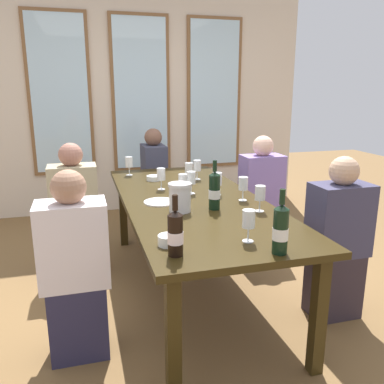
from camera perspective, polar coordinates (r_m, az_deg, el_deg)
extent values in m
plane|color=brown|center=(3.24, -0.04, -13.61)|extent=(12.00, 12.00, 0.00)
cube|color=beige|center=(5.17, -7.33, 13.52)|extent=(4.19, 0.06, 2.90)
cube|color=brown|center=(5.07, -18.20, 12.92)|extent=(0.72, 0.03, 1.88)
cube|color=silver|center=(5.06, -18.20, 12.91)|extent=(0.64, 0.01, 1.80)
cube|color=brown|center=(5.13, -7.26, 13.51)|extent=(0.72, 0.03, 1.88)
cube|color=silver|center=(5.11, -7.23, 13.51)|extent=(0.64, 0.01, 1.80)
cube|color=brown|center=(5.36, 3.13, 13.64)|extent=(0.72, 0.03, 1.88)
cube|color=silver|center=(5.34, 3.19, 13.64)|extent=(0.64, 0.01, 1.80)
cube|color=#30240D|center=(2.97, -0.04, -1.27)|extent=(0.99, 2.37, 0.04)
cube|color=#30240D|center=(2.07, -2.67, -20.15)|extent=(0.07, 0.07, 0.70)
cube|color=#30240D|center=(2.35, 17.47, -16.29)|extent=(0.07, 0.07, 0.70)
cube|color=#30240D|center=(4.04, -9.73, -2.68)|extent=(0.07, 0.07, 0.70)
cube|color=#30240D|center=(4.19, 1.18, -1.84)|extent=(0.07, 0.07, 0.70)
cylinder|color=white|center=(2.86, -4.53, -1.42)|extent=(0.23, 0.23, 0.01)
cylinder|color=silver|center=(2.63, -1.72, -0.98)|extent=(0.14, 0.14, 0.17)
cylinder|color=silver|center=(2.61, -1.73, 1.03)|extent=(0.16, 0.16, 0.02)
cylinder|color=black|center=(2.68, 3.20, -0.05)|extent=(0.08, 0.07, 0.23)
cone|color=black|center=(2.65, 3.24, 2.64)|extent=(0.08, 0.07, 0.02)
cylinder|color=black|center=(2.64, 3.25, 3.69)|extent=(0.03, 0.03, 0.08)
cylinder|color=silver|center=(2.68, 3.20, -0.29)|extent=(0.08, 0.08, 0.06)
cylinder|color=black|center=(2.01, 12.40, -5.48)|extent=(0.08, 0.08, 0.23)
cone|color=black|center=(1.97, 12.60, -2.07)|extent=(0.08, 0.08, 0.02)
cylinder|color=black|center=(1.96, 12.68, -0.68)|extent=(0.03, 0.03, 0.08)
cylinder|color=silver|center=(2.01, 12.39, -5.79)|extent=(0.08, 0.08, 0.06)
cylinder|color=black|center=(1.94, -2.37, -6.16)|extent=(0.07, 0.08, 0.20)
cone|color=black|center=(1.91, -2.40, -2.96)|extent=(0.07, 0.08, 0.02)
cylinder|color=black|center=(1.89, -2.42, -1.53)|extent=(0.03, 0.03, 0.08)
cylinder|color=white|center=(1.95, -2.36, -6.44)|extent=(0.08, 0.08, 0.06)
cylinder|color=white|center=(2.09, -3.34, -6.82)|extent=(0.11, 0.11, 0.05)
cylinder|color=white|center=(3.56, -5.45, 1.98)|extent=(0.13, 0.13, 0.04)
cylinder|color=white|center=(3.46, -0.44, 1.35)|extent=(0.06, 0.06, 0.00)
cylinder|color=white|center=(3.45, -0.45, 1.99)|extent=(0.01, 0.01, 0.07)
cylinder|color=white|center=(3.43, -0.45, 3.38)|extent=(0.07, 0.07, 0.09)
cylinder|color=beige|center=(3.44, -0.45, 2.81)|extent=(0.06, 0.06, 0.02)
cylinder|color=white|center=(3.58, 0.74, 1.82)|extent=(0.06, 0.06, 0.00)
cylinder|color=white|center=(3.57, 0.74, 2.44)|extent=(0.01, 0.01, 0.07)
cylinder|color=white|center=(3.56, 0.74, 3.78)|extent=(0.07, 0.07, 0.09)
cylinder|color=maroon|center=(3.56, 0.74, 3.23)|extent=(0.06, 0.06, 0.02)
cylinder|color=white|center=(3.10, -0.12, -0.21)|extent=(0.06, 0.06, 0.00)
cylinder|color=white|center=(3.09, -0.12, 0.50)|extent=(0.01, 0.01, 0.07)
cylinder|color=white|center=(3.07, -0.12, 2.04)|extent=(0.07, 0.07, 0.09)
cylinder|color=white|center=(2.17, 7.91, -6.90)|extent=(0.06, 0.06, 0.00)
cylinder|color=white|center=(2.15, 7.95, -5.92)|extent=(0.01, 0.01, 0.07)
cylinder|color=white|center=(2.13, 8.03, -3.77)|extent=(0.07, 0.07, 0.09)
cylinder|color=beige|center=(2.14, 7.99, -4.61)|extent=(0.06, 0.06, 0.03)
cylinder|color=white|center=(3.01, -1.28, -0.66)|extent=(0.06, 0.06, 0.00)
cylinder|color=white|center=(3.00, -1.28, 0.07)|extent=(0.01, 0.01, 0.07)
cylinder|color=white|center=(2.98, -1.29, 1.66)|extent=(0.07, 0.07, 0.09)
cylinder|color=white|center=(3.06, 3.58, -0.40)|extent=(0.06, 0.06, 0.00)
cylinder|color=white|center=(3.05, 3.59, 0.32)|extent=(0.01, 0.01, 0.07)
cylinder|color=white|center=(3.03, 3.61, 1.88)|extent=(0.07, 0.07, 0.09)
cylinder|color=beige|center=(3.04, 3.60, 1.29)|extent=(0.06, 0.06, 0.03)
cylinder|color=white|center=(3.80, -8.84, 2.39)|extent=(0.06, 0.06, 0.00)
cylinder|color=white|center=(3.79, -8.86, 2.97)|extent=(0.01, 0.01, 0.07)
cylinder|color=white|center=(3.77, -8.91, 4.23)|extent=(0.07, 0.07, 0.09)
cylinder|color=white|center=(2.69, 9.51, -2.68)|extent=(0.06, 0.06, 0.00)
cylinder|color=white|center=(2.68, 9.55, -1.88)|extent=(0.01, 0.01, 0.07)
cylinder|color=white|center=(2.66, 9.62, -0.12)|extent=(0.07, 0.07, 0.09)
cylinder|color=maroon|center=(2.66, 9.60, -0.72)|extent=(0.06, 0.06, 0.03)
cylinder|color=white|center=(2.93, 7.18, -1.16)|extent=(0.06, 0.06, 0.00)
cylinder|color=white|center=(2.92, 7.21, -0.42)|extent=(0.01, 0.01, 0.07)
cylinder|color=white|center=(2.90, 7.26, 1.20)|extent=(0.07, 0.07, 0.09)
cylinder|color=white|center=(3.23, -4.36, 0.39)|extent=(0.06, 0.06, 0.00)
cylinder|color=white|center=(3.22, -4.37, 1.07)|extent=(0.01, 0.01, 0.07)
cylinder|color=white|center=(3.20, -4.40, 2.55)|extent=(0.07, 0.07, 0.09)
cube|color=#292741|center=(2.55, -15.73, -16.88)|extent=(0.32, 0.24, 0.45)
cube|color=silver|center=(2.34, -16.51, -7.09)|extent=(0.38, 0.24, 0.48)
sphere|color=#A07257|center=(2.25, -17.10, 0.67)|extent=(0.19, 0.19, 0.19)
cube|color=#30272E|center=(3.00, 19.37, -12.16)|extent=(0.32, 0.24, 0.45)
cube|color=#3A3853|center=(2.83, 20.15, -3.67)|extent=(0.38, 0.24, 0.48)
sphere|color=tan|center=(2.75, 20.74, 2.80)|extent=(0.19, 0.19, 0.19)
cube|color=#302237|center=(3.55, -15.88, -7.59)|extent=(0.32, 0.24, 0.45)
cube|color=tan|center=(3.41, -16.42, -0.32)|extent=(0.38, 0.24, 0.48)
sphere|color=#A26957|center=(3.35, -16.81, 5.08)|extent=(0.19, 0.19, 0.19)
cube|color=#23283C|center=(3.94, 9.53, -5.03)|extent=(0.32, 0.24, 0.45)
cube|color=#856BB4|center=(3.81, 9.82, 1.58)|extent=(0.38, 0.24, 0.48)
sphere|color=beige|center=(3.75, 10.04, 6.43)|extent=(0.19, 0.19, 0.19)
cube|color=#24252B|center=(4.55, -5.28, -2.21)|extent=(0.24, 0.32, 0.45)
cube|color=#3C3D51|center=(4.44, -5.42, 3.55)|extent=(0.24, 0.38, 0.48)
sphere|color=brown|center=(4.39, -5.52, 7.73)|extent=(0.19, 0.19, 0.19)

